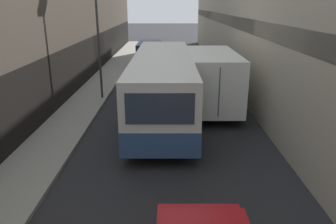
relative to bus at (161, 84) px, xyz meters
name	(u,v)px	position (x,y,z in m)	size (l,w,h in m)	color
ground_plane	(167,112)	(0.26, 0.50, -1.52)	(150.00, 150.00, 0.00)	#232326
sidewalk_left	(77,111)	(-4.12, 0.50, -1.45)	(2.00, 60.00, 0.14)	gray
building_left_shopfront	(25,46)	(-6.22, 0.50, 1.68)	(2.40, 60.00, 7.05)	#51473D
bus	(161,84)	(0.00, 0.00, 0.00)	(2.57, 10.88, 2.84)	silver
box_truck	(207,75)	(2.30, 1.73, 0.05)	(2.34, 7.56, 2.84)	silver
panel_van	(148,52)	(-1.37, 13.50, -0.46)	(1.87, 4.63, 1.89)	navy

